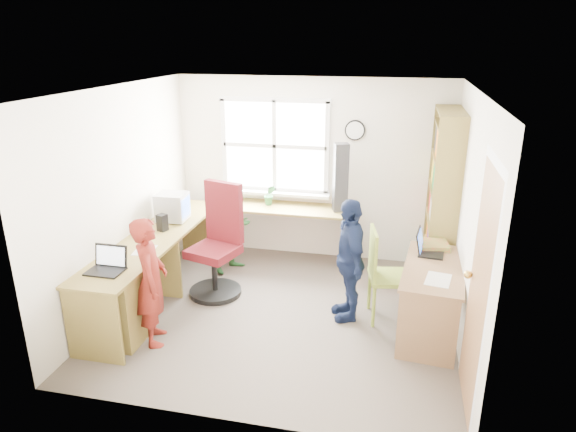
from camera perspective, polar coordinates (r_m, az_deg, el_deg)
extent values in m
cube|color=#4D443C|center=(5.72, -0.55, -10.89)|extent=(3.60, 3.40, 0.02)
cube|color=white|center=(4.96, -0.64, 14.01)|extent=(3.60, 3.40, 0.02)
cube|color=white|center=(6.83, 2.66, 5.17)|extent=(3.60, 0.02, 2.40)
cube|color=white|center=(3.70, -6.64, -7.68)|extent=(3.60, 0.02, 2.40)
cube|color=white|center=(5.88, -18.05, 1.86)|extent=(0.02, 3.40, 2.40)
cube|color=white|center=(5.14, 19.46, -0.78)|extent=(0.02, 3.40, 2.40)
cube|color=white|center=(6.84, -1.50, 7.78)|extent=(1.40, 0.01, 1.20)
cube|color=white|center=(6.83, -1.51, 7.77)|extent=(1.48, 0.04, 1.28)
cube|color=#956740|center=(4.26, 20.30, -8.07)|extent=(0.02, 0.82, 2.00)
sphere|color=gold|center=(4.55, 19.37, -6.16)|extent=(0.07, 0.07, 0.07)
cylinder|color=black|center=(6.61, 7.45, 9.44)|extent=(0.26, 0.03, 0.26)
cylinder|color=white|center=(6.60, 7.44, 9.41)|extent=(0.22, 0.01, 0.22)
cube|color=olive|center=(5.97, -14.54, -2.29)|extent=(0.60, 2.70, 0.03)
cube|color=olive|center=(6.73, 0.08, 0.85)|extent=(1.65, 0.56, 0.03)
cube|color=olive|center=(6.11, -14.25, -5.56)|extent=(0.56, 0.03, 0.72)
cube|color=olive|center=(5.11, -20.85, -11.51)|extent=(0.56, 0.03, 0.72)
cube|color=olive|center=(7.21, -9.67, -1.30)|extent=(0.56, 0.03, 0.72)
cube|color=olive|center=(6.75, 6.73, -2.64)|extent=(0.03, 0.52, 0.72)
cube|color=olive|center=(5.38, -18.73, -9.63)|extent=(0.54, 0.45, 0.72)
cube|color=brown|center=(5.30, 15.95, -5.56)|extent=(0.70, 1.30, 0.03)
cube|color=brown|center=(4.93, 15.17, -12.23)|extent=(0.54, 0.08, 0.69)
cube|color=brown|center=(6.00, 15.95, -6.34)|extent=(0.54, 0.08, 0.69)
cube|color=olive|center=(5.81, 17.05, 0.21)|extent=(0.30, 0.02, 2.10)
cube|color=olive|center=(6.76, 16.51, 2.92)|extent=(0.30, 0.02, 2.10)
cube|color=olive|center=(6.07, 17.72, 11.05)|extent=(0.30, 1.00, 0.02)
cube|color=olive|center=(6.64, 15.94, -6.49)|extent=(0.30, 1.00, 0.02)
cube|color=olive|center=(6.50, 16.23, -3.63)|extent=(0.30, 1.00, 0.02)
cube|color=olive|center=(6.36, 16.55, -0.48)|extent=(0.30, 1.00, 0.02)
cube|color=olive|center=(6.25, 16.88, 2.80)|extent=(0.30, 1.00, 0.02)
cube|color=olive|center=(6.16, 17.22, 6.19)|extent=(0.30, 1.00, 0.02)
cube|color=olive|center=(6.09, 17.58, 9.67)|extent=(0.30, 1.00, 0.02)
cube|color=red|center=(6.31, 16.18, -6.46)|extent=(0.25, 0.28, 0.27)
cube|color=#1B4CA3|center=(6.60, 16.05, -5.21)|extent=(0.25, 0.30, 0.29)
cube|color=#20883A|center=(6.87, 15.94, -4.12)|extent=(0.25, 0.26, 0.30)
cube|color=yellow|center=(6.16, 16.51, -3.30)|extent=(0.25, 0.28, 0.30)
cube|color=#7D3688|center=(6.45, 16.36, -2.15)|extent=(0.25, 0.30, 0.32)
cube|color=orange|center=(6.74, 16.22, -1.37)|extent=(0.25, 0.26, 0.29)
cube|color=#282828|center=(6.03, 16.86, 0.12)|extent=(0.25, 0.28, 0.32)
cube|color=silver|center=(6.33, 16.67, 0.90)|extent=(0.25, 0.30, 0.29)
cube|color=red|center=(6.62, 16.53, 1.78)|extent=(0.25, 0.26, 0.30)
cube|color=#1B4CA3|center=(5.92, 17.20, 3.43)|extent=(0.25, 0.28, 0.29)
cube|color=#20883A|center=(6.23, 17.01, 4.29)|extent=(0.25, 0.30, 0.30)
cube|color=yellow|center=(6.52, 16.85, 5.03)|extent=(0.25, 0.26, 0.32)
cube|color=#7D3688|center=(5.83, 17.57, 7.10)|extent=(0.25, 0.28, 0.30)
cube|color=orange|center=(6.14, 17.37, 7.79)|extent=(0.25, 0.30, 0.32)
cube|color=#282828|center=(6.44, 17.17, 8.16)|extent=(0.25, 0.26, 0.29)
cylinder|color=black|center=(6.16, -8.06, -8.29)|extent=(0.75, 0.75, 0.05)
cylinder|color=black|center=(6.05, -8.17, -6.20)|extent=(0.08, 0.08, 0.46)
cube|color=#561015|center=(5.94, -8.29, -3.93)|extent=(0.62, 0.62, 0.10)
cube|color=#561015|center=(5.97, -7.11, 0.48)|extent=(0.48, 0.22, 0.72)
cylinder|color=olive|center=(5.45, 9.50, -9.89)|extent=(0.04, 0.04, 0.47)
cylinder|color=olive|center=(5.52, 13.41, -9.81)|extent=(0.04, 0.04, 0.47)
cylinder|color=olive|center=(5.78, 9.03, -8.08)|extent=(0.04, 0.04, 0.47)
cylinder|color=olive|center=(5.84, 12.70, -8.03)|extent=(0.04, 0.04, 0.47)
cube|color=olive|center=(5.53, 11.33, -6.70)|extent=(0.51, 0.51, 0.04)
cube|color=olive|center=(5.39, 9.44, -4.14)|extent=(0.11, 0.41, 0.52)
cube|color=#AFB0B4|center=(6.40, -12.63, -0.40)|extent=(0.27, 0.21, 0.02)
cube|color=#AFB0B4|center=(6.35, -12.74, 1.03)|extent=(0.36, 0.33, 0.33)
cube|color=#3F72F2|center=(6.29, -11.27, 0.96)|extent=(0.02, 0.27, 0.24)
cube|color=black|center=(5.20, -19.65, -5.82)|extent=(0.34, 0.25, 0.02)
cube|color=black|center=(5.26, -19.06, -4.17)|extent=(0.34, 0.06, 0.22)
cube|color=white|center=(5.25, -19.11, -4.20)|extent=(0.30, 0.04, 0.18)
cube|color=black|center=(5.60, 15.66, -3.88)|extent=(0.29, 0.37, 0.02)
cube|color=black|center=(5.57, 14.42, -2.65)|extent=(0.10, 0.35, 0.23)
cube|color=#3F72F2|center=(5.57, 14.52, -2.66)|extent=(0.08, 0.31, 0.18)
cube|color=black|center=(6.06, -13.80, -0.72)|extent=(0.13, 0.13, 0.20)
cube|color=black|center=(6.60, -11.51, 1.02)|extent=(0.10, 0.10, 0.18)
cube|color=black|center=(6.51, 5.87, 4.26)|extent=(0.22, 0.20, 0.87)
cube|color=red|center=(5.74, 15.91, -3.11)|extent=(0.33, 0.33, 0.06)
cube|color=beige|center=(5.59, -15.64, -3.68)|extent=(0.24, 0.31, 0.00)
cube|color=beige|center=(5.03, 16.34, -6.79)|extent=(0.27, 0.35, 0.00)
imported|color=#296836|center=(6.79, -2.06, 2.35)|extent=(0.18, 0.16, 0.27)
imported|color=maroon|center=(5.13, -14.96, -7.04)|extent=(0.47, 0.55, 1.29)
imported|color=#2B6B31|center=(6.55, -6.13, -1.50)|extent=(0.63, 0.67, 1.10)
imported|color=#141E3F|center=(5.41, 6.82, -4.84)|extent=(0.55, 0.84, 1.33)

